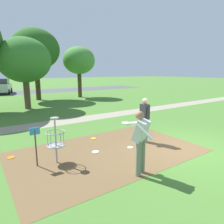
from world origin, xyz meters
TOP-DOWN VIEW (x-y plane):
  - ground_plane at (0.00, 0.00)m, footprint 160.00×160.00m
  - dirt_tee_pad at (-2.40, 1.28)m, footprint 6.25×3.95m
  - disc_golf_basket at (-4.18, 1.47)m, footprint 0.98×0.58m
  - player_foreground_watching at (-2.54, -0.46)m, footprint 0.47×1.17m
  - player_throwing at (-0.69, 1.33)m, footprint 0.42×0.48m
  - frisbee_near_basket at (-5.21, 2.61)m, footprint 0.23×0.23m
  - frisbee_by_tee at (-2.77, 1.49)m, footprint 0.24×0.24m
  - frisbee_far_left at (-1.54, 1.13)m, footprint 0.20×0.20m
  - frisbee_far_right at (-2.13, 2.75)m, footprint 0.22×0.22m
  - tree_near_left at (3.39, 15.45)m, footprint 3.28×3.28m
  - tree_near_right at (-2.76, 11.39)m, footprint 3.69×3.69m
  - tree_mid_left at (-0.82, 15.78)m, footprint 4.39×4.39m
  - parking_lot_strip at (0.00, 24.52)m, footprint 36.00×6.00m
  - parked_car_leftmost at (-3.03, 23.87)m, footprint 2.79×4.52m
  - gravel_path at (0.00, 6.15)m, footprint 40.00×1.30m

SIDE VIEW (x-z plane):
  - ground_plane at x=0.00m, z-range 0.00..0.00m
  - gravel_path at x=0.00m, z-range 0.00..0.00m
  - parking_lot_strip at x=0.00m, z-range 0.00..0.01m
  - dirt_tee_pad at x=-2.40m, z-range 0.00..0.01m
  - frisbee_near_basket at x=-5.21m, z-range 0.00..0.02m
  - frisbee_by_tee at x=-2.77m, z-range 0.00..0.02m
  - frisbee_far_left at x=-1.54m, z-range 0.00..0.02m
  - frisbee_far_right at x=-2.13m, z-range 0.00..0.02m
  - disc_golf_basket at x=-4.18m, z-range 0.06..1.45m
  - parked_car_leftmost at x=-3.03m, z-range 0.00..1.84m
  - player_throwing at x=-0.69m, z-range 0.11..1.82m
  - player_foreground_watching at x=-2.54m, z-range 0.13..1.84m
  - tree_near_right at x=-2.76m, z-range 0.93..5.98m
  - tree_near_left at x=3.39m, z-range 1.17..6.37m
  - tree_mid_left at x=-0.82m, z-range 1.39..7.94m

